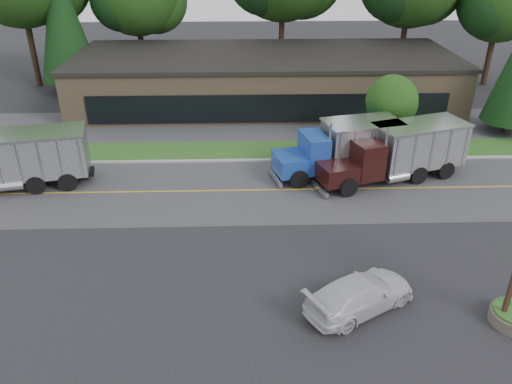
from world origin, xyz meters
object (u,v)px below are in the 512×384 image
rally_car (360,294)px  dump_truck_maroon (400,151)px  dump_truck_blue (344,147)px  dump_truck_red (23,158)px

rally_car → dump_truck_maroon: bearing=-52.5°
dump_truck_blue → rally_car: size_ratio=1.67×
dump_truck_red → dump_truck_blue: (19.19, 1.16, -0.00)m
dump_truck_blue → rally_car: dump_truck_blue is taller
dump_truck_maroon → rally_car: dump_truck_maroon is taller
dump_truck_red → rally_car: dump_truck_red is taller
dump_truck_maroon → dump_truck_red: bearing=-16.9°
dump_truck_blue → rally_car: 12.76m
dump_truck_blue → dump_truck_maroon: same height
dump_truck_red → dump_truck_blue: bearing=172.3°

